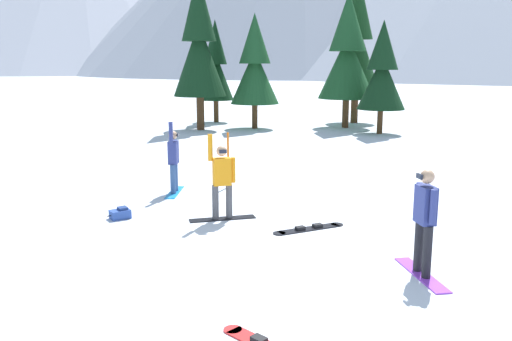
% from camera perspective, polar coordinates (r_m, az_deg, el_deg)
% --- Properties ---
extents(ground_plane, '(800.00, 800.00, 0.00)m').
position_cam_1_polar(ground_plane, '(9.02, -2.13, -12.12)').
color(ground_plane, silver).
extents(snowboarder_foreground, '(0.65, 1.62, 1.84)m').
position_cam_1_polar(snowboarder_foreground, '(9.61, 17.12, -4.93)').
color(snowboarder_foreground, '#993FD8').
rests_on(snowboarder_foreground, ground_plane).
extents(snowboarder_midground, '(1.54, 0.76, 1.99)m').
position_cam_1_polar(snowboarder_midground, '(12.49, -3.55, -0.96)').
color(snowboarder_midground, black).
rests_on(snowboarder_midground, ground_plane).
extents(snowboarder_background, '(0.32, 1.46, 2.00)m').
position_cam_1_polar(snowboarder_background, '(15.18, -8.56, 1.17)').
color(snowboarder_background, '#1E8CD8').
rests_on(snowboarder_background, ground_plane).
extents(loose_snowboard_far_spare, '(1.63, 1.10, 0.09)m').
position_cam_1_polar(loose_snowboard_far_spare, '(12.00, 5.52, -6.01)').
color(loose_snowboard_far_spare, black).
rests_on(loose_snowboard_far_spare, ground_plane).
extents(backpack_blue, '(0.55, 0.52, 0.27)m').
position_cam_1_polar(backpack_blue, '(13.11, -13.92, -4.37)').
color(backpack_blue, '#2D4C9E').
rests_on(backpack_blue, ground_plane).
extents(trail_marker_pole, '(0.06, 0.06, 1.59)m').
position_cam_1_polar(trail_marker_pole, '(15.75, -2.91, 1.09)').
color(trail_marker_pole, orange).
rests_on(trail_marker_pole, ground_plane).
extents(pine_tree_twin, '(2.74, 2.74, 8.06)m').
position_cam_1_polar(pine_tree_twin, '(29.14, -5.93, 12.83)').
color(pine_tree_twin, '#472D19').
rests_on(pine_tree_twin, ground_plane).
extents(pine_tree_short, '(2.37, 2.37, 5.56)m').
position_cam_1_polar(pine_tree_short, '(28.07, 12.96, 9.90)').
color(pine_tree_short, '#472D19').
rests_on(pine_tree_short, ground_plane).
extents(pine_tree_young, '(2.10, 2.10, 5.96)m').
position_cam_1_polar(pine_tree_young, '(32.82, -4.23, 10.69)').
color(pine_tree_young, '#472D19').
rests_on(pine_tree_young, ground_plane).
extents(pine_tree_tall, '(2.59, 2.59, 6.07)m').
position_cam_1_polar(pine_tree_tall, '(29.57, -0.13, 10.78)').
color(pine_tree_tall, '#472D19').
rests_on(pine_tree_tall, ground_plane).
extents(pine_tree_broad, '(2.79, 2.79, 8.46)m').
position_cam_1_polar(pine_tree_broad, '(32.92, 10.42, 12.90)').
color(pine_tree_broad, '#472D19').
rests_on(pine_tree_broad, ground_plane).
extents(pine_tree_slender, '(3.05, 3.05, 7.21)m').
position_cam_1_polar(pine_tree_slender, '(30.36, 9.47, 11.82)').
color(pine_tree_slender, '#472D19').
rests_on(pine_tree_slender, ground_plane).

